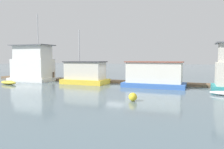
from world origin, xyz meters
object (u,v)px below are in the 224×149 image
houseboat_blue (154,75)px  dinghy_yellow (8,82)px  houseboat_white (33,64)px  mooring_post_far_right (54,76)px  buoy_yellow (133,97)px  houseboat_yellow (85,73)px

houseboat_blue → dinghy_yellow: bearing=-166.4°
houseboat_white → houseboat_blue: size_ratio=1.37×
dinghy_yellow → houseboat_white: bearing=92.9°
mooring_post_far_right → buoy_yellow: (15.28, -10.58, -0.33)m
houseboat_white → mooring_post_far_right: houseboat_white is taller
houseboat_white → dinghy_yellow: 5.31m
dinghy_yellow → houseboat_yellow: bearing=26.4°
mooring_post_far_right → buoy_yellow: mooring_post_far_right is taller
dinghy_yellow → buoy_yellow: buoy_yellow is taller
houseboat_yellow → dinghy_yellow: (-8.81, -4.37, -1.13)m
houseboat_white → dinghy_yellow: bearing=-87.1°
houseboat_white → mooring_post_far_right: (2.96, 1.00, -1.77)m
buoy_yellow → houseboat_blue: bearing=90.3°
houseboat_blue → mooring_post_far_right: 15.32m
houseboat_white → houseboat_yellow: 9.13m
buoy_yellow → mooring_post_far_right: bearing=145.3°
houseboat_white → houseboat_yellow: bearing=-2.9°
houseboat_white → houseboat_yellow: houseboat_white is taller
mooring_post_far_right → buoy_yellow: bearing=-34.7°
dinghy_yellow → buoy_yellow: (17.99, -4.75, 0.09)m
mooring_post_far_right → houseboat_yellow: bearing=-13.4°
buoy_yellow → houseboat_yellow: bearing=135.2°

